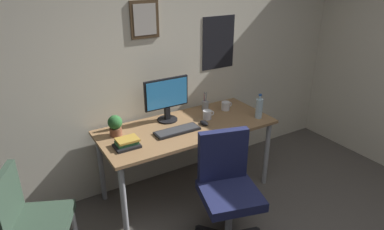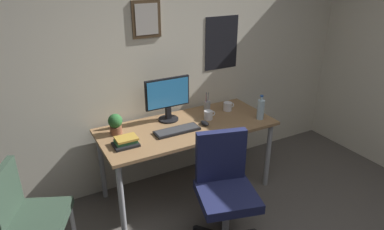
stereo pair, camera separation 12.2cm
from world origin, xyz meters
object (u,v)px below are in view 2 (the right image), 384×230
object	(u,v)px
office_chair	(224,184)
water_bottle	(261,109)
monitor	(168,97)
potted_plant	(115,123)
coffee_mug_far	(228,106)
pen_cup	(207,105)
side_chair	(27,212)
computer_mouse	(205,123)
coffee_mug_near	(208,115)
book_stack_left	(126,142)
keyboard	(177,130)

from	to	relation	value
office_chair	water_bottle	distance (m)	0.95
monitor	potted_plant	world-z (taller)	monitor
coffee_mug_far	pen_cup	bearing A→B (deg)	147.77
side_chair	water_bottle	world-z (taller)	water_bottle
monitor	coffee_mug_far	distance (m)	0.69
computer_mouse	coffee_mug_near	bearing A→B (deg)	44.25
coffee_mug_near	pen_cup	distance (m)	0.24
monitor	coffee_mug_far	xyz separation A→B (m)	(0.66, -0.08, -0.19)
side_chair	monitor	distance (m)	1.55
office_chair	coffee_mug_near	world-z (taller)	office_chair
side_chair	monitor	bearing A→B (deg)	19.67
office_chair	pen_cup	world-z (taller)	pen_cup
computer_mouse	book_stack_left	bearing A→B (deg)	-178.10
pen_cup	side_chair	bearing A→B (deg)	-164.13
potted_plant	pen_cup	bearing A→B (deg)	4.81
keyboard	potted_plant	distance (m)	0.57
monitor	potted_plant	size ratio (longest dim) A/B	2.36
water_bottle	pen_cup	world-z (taller)	water_bottle
book_stack_left	coffee_mug_far	bearing A→B (deg)	10.42
coffee_mug_far	potted_plant	distance (m)	1.21
monitor	coffee_mug_far	world-z (taller)	monitor
keyboard	side_chair	bearing A→B (deg)	-171.02
keyboard	pen_cup	size ratio (longest dim) A/B	2.15
office_chair	pen_cup	xyz separation A→B (m)	(0.40, 0.95, 0.28)
water_bottle	pen_cup	xyz separation A→B (m)	(-0.35, 0.45, -0.05)
book_stack_left	potted_plant	bearing A→B (deg)	92.12
office_chair	computer_mouse	size ratio (longest dim) A/B	8.64
office_chair	book_stack_left	distance (m)	0.91
water_bottle	potted_plant	distance (m)	1.42
water_bottle	coffee_mug_near	distance (m)	0.52
coffee_mug_near	pen_cup	size ratio (longest dim) A/B	0.63
side_chair	water_bottle	xyz separation A→B (m)	(2.20, 0.07, 0.36)
side_chair	coffee_mug_far	xyz separation A→B (m)	(2.04, 0.41, 0.30)
office_chair	book_stack_left	world-z (taller)	office_chair
side_chair	coffee_mug_near	size ratio (longest dim) A/B	7.00
keyboard	office_chair	bearing A→B (deg)	-79.64
office_chair	monitor	distance (m)	1.03
keyboard	book_stack_left	size ratio (longest dim) A/B	2.02
office_chair	potted_plant	size ratio (longest dim) A/B	4.87
coffee_mug_near	coffee_mug_far	distance (m)	0.31
water_bottle	coffee_mug_near	xyz separation A→B (m)	(-0.46, 0.24, -0.06)
office_chair	coffee_mug_near	distance (m)	0.84
computer_mouse	pen_cup	size ratio (longest dim) A/B	0.55
office_chair	potted_plant	world-z (taller)	office_chair
potted_plant	computer_mouse	bearing A→B (deg)	-15.49
office_chair	coffee_mug_near	size ratio (longest dim) A/B	7.60
computer_mouse	potted_plant	bearing A→B (deg)	164.51
monitor	pen_cup	world-z (taller)	monitor
computer_mouse	potted_plant	distance (m)	0.84
office_chair	computer_mouse	world-z (taller)	office_chair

